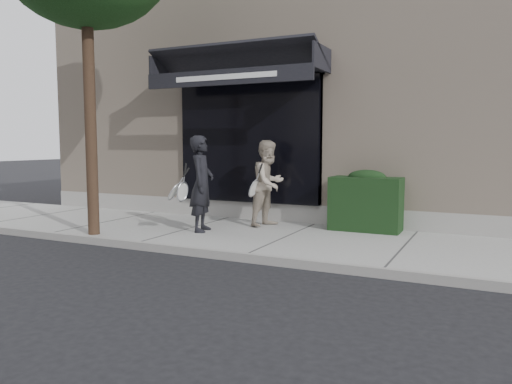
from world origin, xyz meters
The scene contains 7 objects.
ground centered at (0.00, 0.00, 0.00)m, with size 80.00×80.00×0.00m, color black.
sidewalk centered at (0.00, 0.00, 0.06)m, with size 20.00×3.00×0.12m, color gray.
curb centered at (0.00, -1.55, 0.07)m, with size 20.00×0.10×0.14m, color gray.
building_facade centered at (-0.01, 4.96, 2.74)m, with size 14.30×8.04×5.64m.
hedge centered at (1.10, 1.25, 0.66)m, with size 1.30×0.70×1.14m.
pedestrian_front centered at (-1.61, -0.20, 1.00)m, with size 0.73×0.95×1.77m.
pedestrian_back centered at (-0.76, 0.91, 0.96)m, with size 0.83×0.96×1.69m.
Camera 1 is at (3.27, -7.99, 1.75)m, focal length 35.00 mm.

